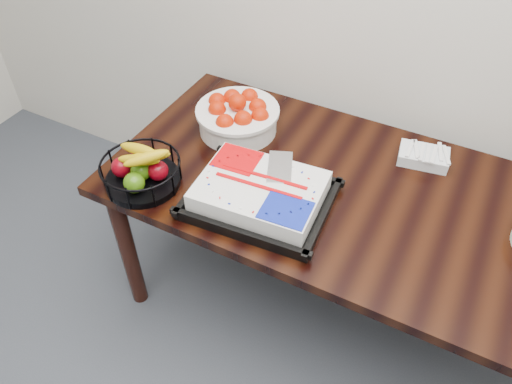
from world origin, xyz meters
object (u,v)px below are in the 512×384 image
at_px(table, 349,207).
at_px(fruit_basket, 141,170).
at_px(tangerine_bowl, 238,111).
at_px(cake_tray, 260,194).

xyz_separation_m(table, fruit_basket, (-0.70, -0.32, 0.15)).
distance_m(table, tangerine_bowl, 0.59).
bearing_deg(tangerine_bowl, table, -13.17).
height_order(cake_tray, tangerine_bowl, tangerine_bowl).
height_order(table, cake_tray, cake_tray).
xyz_separation_m(cake_tray, fruit_basket, (-0.43, -0.11, 0.02)).
bearing_deg(cake_tray, fruit_basket, -165.68).
distance_m(table, cake_tray, 0.37).
distance_m(cake_tray, fruit_basket, 0.44).
xyz_separation_m(cake_tray, tangerine_bowl, (-0.28, 0.34, 0.05)).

